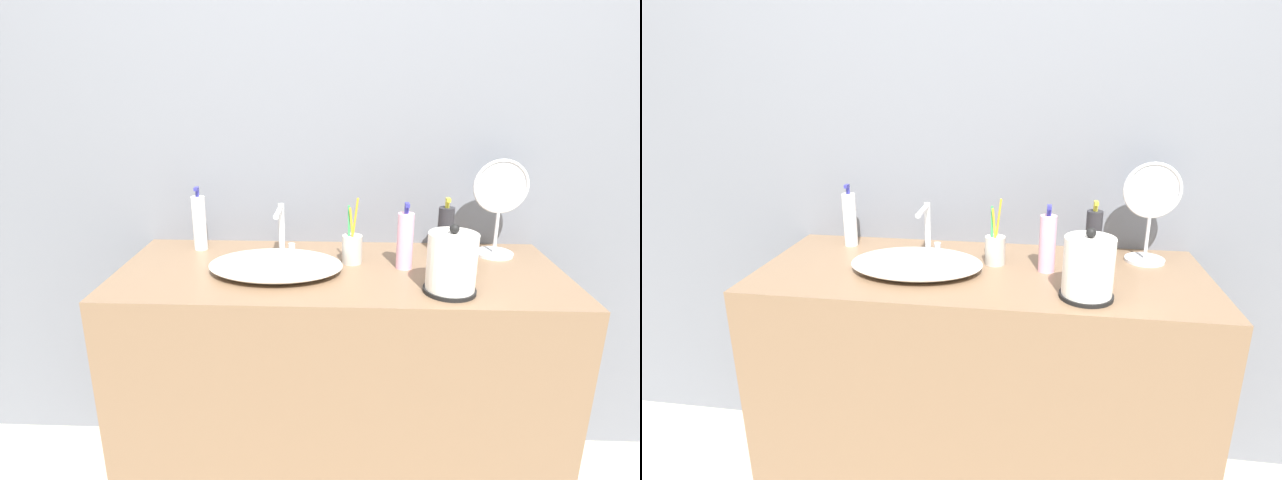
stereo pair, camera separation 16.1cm
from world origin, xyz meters
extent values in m
cube|color=slate|center=(0.00, 0.60, 1.30)|extent=(6.00, 0.04, 2.60)
cube|color=brown|center=(0.00, 0.29, 0.44)|extent=(1.46, 0.58, 0.89)
ellipsoid|color=silver|center=(-0.21, 0.26, 0.91)|extent=(0.43, 0.30, 0.05)
cylinder|color=silver|center=(-0.21, 0.43, 0.98)|extent=(0.02, 0.02, 0.18)
cylinder|color=silver|center=(-0.21, 0.36, 1.06)|extent=(0.02, 0.14, 0.02)
cylinder|color=silver|center=(-0.17, 0.43, 0.91)|extent=(0.02, 0.02, 0.04)
cylinder|color=black|center=(0.32, 0.12, 0.89)|extent=(0.15, 0.15, 0.01)
cylinder|color=white|center=(0.32, 0.12, 0.98)|extent=(0.14, 0.14, 0.18)
sphere|color=black|center=(0.32, 0.12, 1.08)|extent=(0.03, 0.03, 0.03)
cylinder|color=#B7B2A8|center=(0.04, 0.35, 0.94)|extent=(0.07, 0.07, 0.10)
cylinder|color=yellow|center=(0.04, 0.34, 1.00)|extent=(0.02, 0.01, 0.16)
cylinder|color=green|center=(0.03, 0.35, 1.01)|extent=(0.01, 0.02, 0.16)
cylinder|color=yellow|center=(0.05, 0.36, 1.02)|extent=(0.03, 0.02, 0.19)
cylinder|color=#28282D|center=(0.37, 0.45, 0.97)|extent=(0.05, 0.05, 0.17)
cylinder|color=gold|center=(0.37, 0.45, 1.07)|extent=(0.02, 0.02, 0.02)
cube|color=gold|center=(0.37, 0.44, 1.09)|extent=(0.01, 0.03, 0.01)
cylinder|color=white|center=(-0.51, 0.48, 0.99)|extent=(0.05, 0.05, 0.20)
cylinder|color=#333399|center=(-0.51, 0.48, 1.10)|extent=(0.01, 0.01, 0.02)
cube|color=#333399|center=(-0.51, 0.47, 1.11)|extent=(0.01, 0.03, 0.01)
cylinder|color=#EAA8C6|center=(0.21, 0.31, 0.98)|extent=(0.05, 0.05, 0.19)
cylinder|color=#333399|center=(0.21, 0.31, 1.09)|extent=(0.01, 0.01, 0.02)
cube|color=#333399|center=(0.21, 0.30, 1.10)|extent=(0.01, 0.03, 0.01)
cylinder|color=silver|center=(0.55, 0.46, 0.89)|extent=(0.13, 0.13, 0.01)
cylinder|color=silver|center=(0.55, 0.46, 0.97)|extent=(0.01, 0.01, 0.15)
torus|color=silver|center=(0.55, 0.46, 1.13)|extent=(0.19, 0.01, 0.19)
cylinder|color=silver|center=(0.55, 0.46, 1.13)|extent=(0.16, 0.00, 0.16)
camera|label=1|loc=(0.00, -1.24, 1.48)|focal=28.00mm
camera|label=2|loc=(0.16, -1.23, 1.48)|focal=28.00mm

